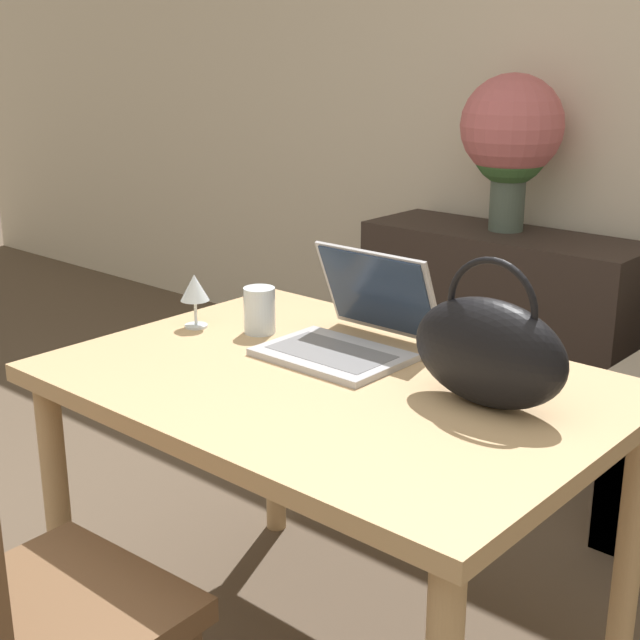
{
  "coord_description": "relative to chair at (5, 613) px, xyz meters",
  "views": [
    {
      "loc": [
        1.02,
        -0.62,
        1.43
      ],
      "look_at": [
        -0.19,
        0.75,
        0.86
      ],
      "focal_mm": 50.0,
      "sensor_mm": 36.0,
      "label": 1
    }
  ],
  "objects": [
    {
      "name": "flower_vase",
      "position": [
        -0.46,
        2.44,
        0.6
      ],
      "size": [
        0.39,
        0.39,
        0.6
      ],
      "color": "#47564C",
      "rests_on": "sideboard"
    },
    {
      "name": "chair",
      "position": [
        0.0,
        0.0,
        0.0
      ],
      "size": [
        0.46,
        0.46,
        0.88
      ],
      "rotation": [
        0.0,
        0.0,
        0.05
      ],
      "color": "brown",
      "rests_on": "ground_plane"
    },
    {
      "name": "dining_table",
      "position": [
        0.1,
        0.75,
        0.15
      ],
      "size": [
        1.21,
        0.86,
        0.74
      ],
      "color": "tan",
      "rests_on": "ground_plane"
    },
    {
      "name": "handbag",
      "position": [
        0.43,
        0.83,
        0.36
      ],
      "size": [
        0.34,
        0.13,
        0.3
      ],
      "color": "black",
      "rests_on": "dining_table"
    },
    {
      "name": "sideboard",
      "position": [
        -0.44,
        2.41,
        -0.13
      ],
      "size": [
        1.11,
        0.4,
        0.73
      ],
      "color": "#332823",
      "rests_on": "ground_plane"
    },
    {
      "name": "drinking_glass",
      "position": [
        -0.24,
        0.86,
        0.3
      ],
      "size": [
        0.08,
        0.08,
        0.12
      ],
      "color": "silver",
      "rests_on": "dining_table"
    },
    {
      "name": "laptop",
      "position": [
        0.02,
        0.91,
        0.31
      ],
      "size": [
        0.33,
        0.34,
        0.23
      ],
      "color": "#ADADB2",
      "rests_on": "dining_table"
    },
    {
      "name": "wine_glass",
      "position": [
        -0.39,
        0.78,
        0.34
      ],
      "size": [
        0.07,
        0.07,
        0.14
      ],
      "color": "silver",
      "rests_on": "dining_table"
    }
  ]
}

